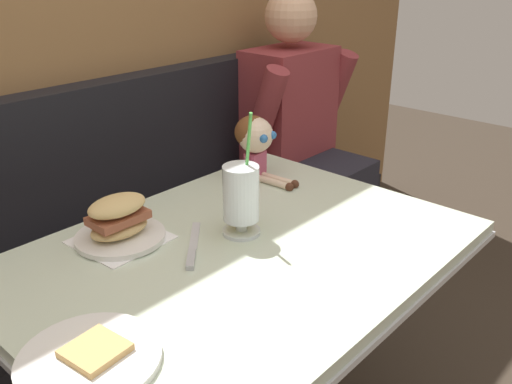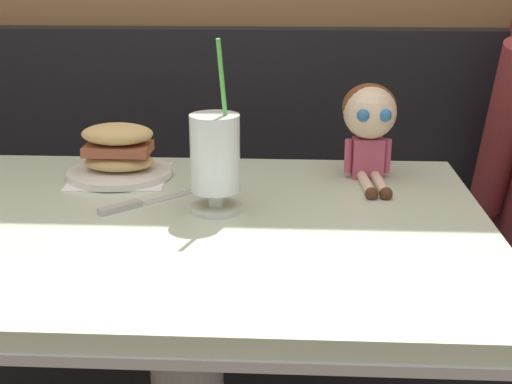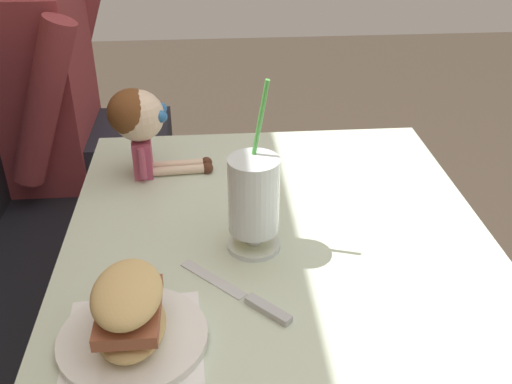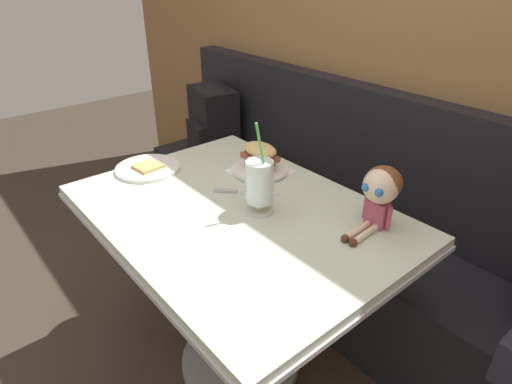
% 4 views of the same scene
% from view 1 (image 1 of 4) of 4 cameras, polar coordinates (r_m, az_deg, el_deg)
% --- Properties ---
extents(wood_panel_wall, '(4.40, 0.08, 2.40)m').
position_cam_1_polar(wood_panel_wall, '(1.89, -22.13, 16.06)').
color(wood_panel_wall, olive).
rests_on(wood_panel_wall, ground).
extents(booth_bench, '(2.60, 0.48, 1.00)m').
position_cam_1_polar(booth_bench, '(1.98, -14.99, -9.99)').
color(booth_bench, black).
rests_on(booth_bench, ground).
extents(diner_table, '(1.11, 0.81, 0.74)m').
position_cam_1_polar(diner_table, '(1.44, -1.54, -12.56)').
color(diner_table, beige).
rests_on(diner_table, ground).
extents(toast_plate, '(0.25, 0.25, 0.03)m').
position_cam_1_polar(toast_plate, '(1.04, -16.67, -16.00)').
color(toast_plate, white).
rests_on(toast_plate, diner_table).
extents(milkshake_glass, '(0.10, 0.10, 0.32)m').
position_cam_1_polar(milkshake_glass, '(1.36, -1.54, -0.48)').
color(milkshake_glass, silver).
rests_on(milkshake_glass, diner_table).
extents(sandwich_plate, '(0.22, 0.22, 0.12)m').
position_cam_1_polar(sandwich_plate, '(1.39, -13.90, -3.14)').
color(sandwich_plate, white).
rests_on(sandwich_plate, diner_table).
extents(butter_knife, '(0.18, 0.18, 0.01)m').
position_cam_1_polar(butter_knife, '(1.32, -6.58, -6.14)').
color(butter_knife, silver).
rests_on(butter_knife, diner_table).
extents(seated_doll, '(0.12, 0.22, 0.20)m').
position_cam_1_polar(seated_doll, '(1.69, -0.07, 5.52)').
color(seated_doll, '#B74C6B').
rests_on(seated_doll, diner_table).
extents(diner_patron, '(0.55, 0.48, 0.81)m').
position_cam_1_polar(diner_patron, '(2.35, 4.11, 7.52)').
color(diner_patron, maroon).
rests_on(diner_patron, booth_bench).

